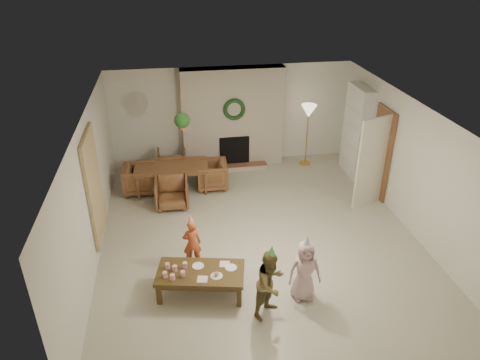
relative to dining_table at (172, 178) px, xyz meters
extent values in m
plane|color=#B7B29E|center=(1.60, -2.15, -0.29)|extent=(7.00, 7.00, 0.00)
plane|color=white|center=(1.60, -2.15, 2.21)|extent=(7.00, 7.00, 0.00)
plane|color=silver|center=(1.60, 1.35, 0.96)|extent=(7.00, 0.00, 7.00)
plane|color=silver|center=(1.60, -5.65, 0.96)|extent=(7.00, 0.00, 7.00)
plane|color=silver|center=(-1.40, -2.15, 0.96)|extent=(0.00, 7.00, 7.00)
plane|color=silver|center=(4.60, -2.15, 0.96)|extent=(0.00, 7.00, 7.00)
cube|color=#5D1E18|center=(1.60, 1.15, 0.96)|extent=(2.50, 0.40, 2.50)
cube|color=maroon|center=(1.60, 0.80, -0.23)|extent=(1.60, 0.30, 0.12)
cube|color=black|center=(1.60, 0.97, 0.16)|extent=(0.75, 0.12, 0.75)
torus|color=#153819|center=(1.60, 0.92, 1.26)|extent=(0.54, 0.10, 0.54)
cylinder|color=gold|center=(3.44, 0.85, -0.28)|extent=(0.30, 0.30, 0.03)
cylinder|color=gold|center=(3.44, 0.85, 0.45)|extent=(0.03, 0.03, 1.43)
cone|color=beige|center=(3.44, 0.85, 1.14)|extent=(0.38, 0.38, 0.32)
cube|color=white|center=(4.44, 0.15, 0.81)|extent=(0.30, 1.00, 2.20)
cube|color=white|center=(4.42, 0.15, 0.16)|extent=(0.30, 0.92, 0.03)
cube|color=white|center=(4.42, 0.15, 0.56)|extent=(0.30, 0.92, 0.03)
cube|color=white|center=(4.42, 0.15, 0.96)|extent=(0.30, 0.92, 0.03)
cube|color=white|center=(4.42, 0.15, 1.36)|extent=(0.30, 0.92, 0.03)
cube|color=#943D1B|center=(4.40, 0.00, 0.30)|extent=(0.20, 0.40, 0.24)
cube|color=#294597|center=(4.40, 0.20, 0.70)|extent=(0.20, 0.44, 0.24)
cube|color=#B88827|center=(4.40, 0.05, 1.09)|extent=(0.20, 0.36, 0.22)
cube|color=brown|center=(4.56, -0.95, 0.73)|extent=(0.05, 0.86, 2.04)
cube|color=beige|center=(4.18, -1.33, 0.71)|extent=(0.77, 0.32, 2.00)
cube|color=#C8BD8D|center=(-1.36, -1.95, 0.96)|extent=(0.06, 1.20, 2.00)
imported|color=brown|center=(0.00, 0.00, 0.00)|extent=(1.70, 0.98, 0.59)
imported|color=brown|center=(-0.02, -0.73, 0.03)|extent=(0.71, 0.73, 0.65)
imported|color=brown|center=(0.02, 0.73, 0.03)|extent=(0.71, 0.73, 0.65)
imported|color=brown|center=(-0.73, 0.02, 0.03)|extent=(0.73, 0.71, 0.65)
imported|color=brown|center=(0.92, -0.03, 0.03)|extent=(0.73, 0.71, 0.65)
cylinder|color=tan|center=(0.30, -0.65, 1.86)|extent=(0.01, 0.01, 0.70)
cylinder|color=#B05138|center=(0.30, -0.65, 1.51)|extent=(0.16, 0.16, 0.12)
sphere|color=#184617|center=(0.30, -0.65, 1.63)|extent=(0.32, 0.32, 0.32)
cube|color=#4B3819|center=(0.36, -3.57, 0.10)|extent=(1.51, 0.96, 0.06)
cube|color=#4B3819|center=(0.36, -3.57, 0.03)|extent=(1.38, 0.84, 0.09)
cube|color=#4B3819|center=(-0.32, -3.73, -0.11)|extent=(0.09, 0.09, 0.36)
cube|color=#4B3819|center=(0.92, -3.98, -0.11)|extent=(0.09, 0.09, 0.36)
cube|color=#4B3819|center=(-0.21, -3.17, -0.11)|extent=(0.09, 0.09, 0.36)
cube|color=#4B3819|center=(1.03, -3.42, -0.11)|extent=(0.09, 0.09, 0.36)
cylinder|color=white|center=(-0.20, -3.62, 0.18)|extent=(0.09, 0.09, 0.10)
cylinder|color=white|center=(-0.16, -3.41, 0.18)|extent=(0.09, 0.09, 0.10)
cylinder|color=white|center=(-0.09, -3.70, 0.18)|extent=(0.09, 0.09, 0.10)
cylinder|color=white|center=(-0.04, -3.49, 0.18)|extent=(0.09, 0.09, 0.10)
cylinder|color=white|center=(0.08, -3.65, 0.18)|extent=(0.09, 0.09, 0.10)
cylinder|color=white|center=(0.12, -3.44, 0.18)|extent=(0.09, 0.09, 0.10)
cylinder|color=white|center=(0.33, -3.44, 0.14)|extent=(0.23, 0.23, 0.01)
cylinder|color=white|center=(0.60, -3.73, 0.14)|extent=(0.23, 0.23, 0.01)
cylinder|color=white|center=(0.85, -3.57, 0.14)|extent=(0.23, 0.23, 0.01)
sphere|color=tan|center=(0.60, -3.73, 0.18)|extent=(0.09, 0.09, 0.08)
cube|color=#F5B4B6|center=(0.37, -3.77, 0.14)|extent=(0.19, 0.19, 0.01)
cube|color=#F5B4B6|center=(0.76, -3.46, 0.14)|extent=(0.19, 0.19, 0.01)
imported|color=#BF4F29|center=(0.27, -2.83, 0.16)|extent=(0.34, 0.24, 0.90)
cone|color=#F2C850|center=(0.27, -2.83, 0.65)|extent=(0.15, 0.15, 0.17)
imported|color=brown|center=(1.36, -4.19, 0.27)|extent=(0.70, 0.68, 1.13)
cone|color=#4DB355|center=(1.36, -4.19, 0.88)|extent=(0.17, 0.17, 0.18)
imported|color=#CBA2AD|center=(1.96, -3.95, 0.24)|extent=(0.53, 0.36, 1.06)
cone|color=silver|center=(1.96, -3.95, 0.81)|extent=(0.16, 0.16, 0.19)
camera|label=1|loc=(0.07, -9.21, 4.75)|focal=33.33mm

